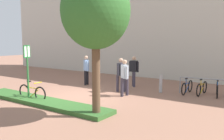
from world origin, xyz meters
name	(u,v)px	position (x,y,z in m)	size (l,w,h in m)	color
ground_plane	(78,96)	(0.00, 0.00, 0.00)	(60.00, 60.00, 0.00)	#936651
building_facade	(152,5)	(0.00, 7.69, 5.00)	(28.00, 1.20, 10.00)	beige
planter_strip	(40,101)	(-0.47, -1.79, 0.08)	(7.00, 1.10, 0.16)	#336028
tree_sidewalk	(96,12)	(2.63, -1.90, 3.55)	(2.30, 2.30, 4.85)	brown
parking_sign_post	(27,64)	(-1.22, -1.79, 1.58)	(0.10, 0.36, 2.42)	#2D7238
bike_at_sign	(32,92)	(-1.13, -1.67, 0.35)	(1.68, 0.42, 0.86)	black
bike_rack_cluster	(202,88)	(4.67, 3.67, 0.35)	(2.09, 1.74, 0.83)	#99999E
bollard_steel	(161,84)	(2.82, 3.06, 0.45)	(0.16, 0.16, 0.90)	#ADADB2
person_shirt_blue	(86,68)	(-1.64, 2.55, 0.98)	(0.51, 0.43, 1.72)	black
person_suited_navy	(134,69)	(0.90, 3.69, 0.98)	(0.61, 0.36, 1.72)	#383342
person_shirt_white	(125,75)	(1.74, 1.35, 0.98)	(0.50, 0.51, 1.72)	#383342
person_suited_dark	(121,73)	(1.07, 2.07, 0.98)	(0.44, 0.61, 1.72)	#383342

